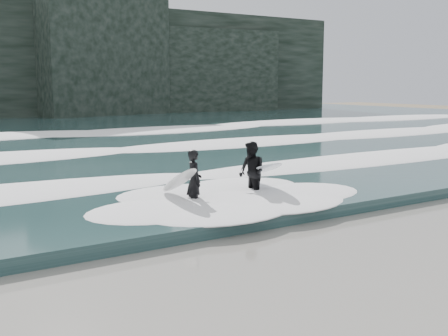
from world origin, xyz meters
The scene contains 7 objects.
ground centered at (0.00, 0.00, 0.00)m, with size 120.00×120.00×0.00m, color olive.
sea centered at (0.00, 29.00, 0.15)m, with size 90.00×52.00×0.30m, color #233E3F.
foam_near centered at (0.00, 9.00, 0.40)m, with size 60.00×3.20×0.20m, color white.
foam_mid centered at (0.00, 16.00, 0.42)m, with size 60.00×4.00×0.24m, color white.
foam_far centered at (0.00, 25.00, 0.45)m, with size 60.00×4.80×0.30m, color white.
surfer_left centered at (-2.51, 5.47, 0.77)m, with size 0.95×1.77×1.53m.
surfer_right centered at (-0.56, 5.53, 0.82)m, with size 1.38×2.27×1.62m.
Camera 1 is at (-9.16, -6.34, 3.14)m, focal length 45.00 mm.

